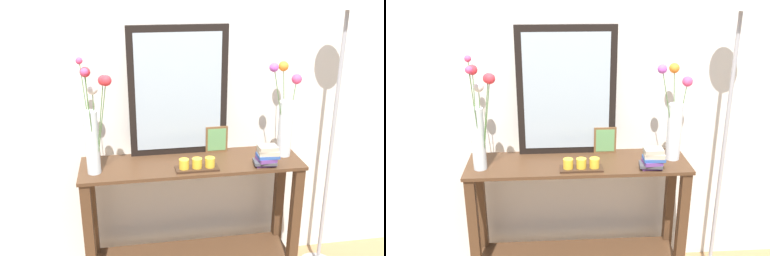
# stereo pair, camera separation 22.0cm
# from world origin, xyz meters

# --- Properties ---
(wall_back) EXTENTS (6.40, 0.08, 2.70)m
(wall_back) POSITION_xyz_m (0.00, 0.30, 1.35)
(wall_back) COLOR silver
(wall_back) RESTS_ON ground
(console_table) EXTENTS (1.29, 0.36, 0.86)m
(console_table) POSITION_xyz_m (0.00, 0.00, 0.51)
(console_table) COLOR #472D1C
(console_table) RESTS_ON ground
(mirror_leaning) EXTENTS (0.58, 0.03, 0.78)m
(mirror_leaning) POSITION_xyz_m (-0.06, 0.15, 1.25)
(mirror_leaning) COLOR black
(mirror_leaning) RESTS_ON console_table
(tall_vase_left) EXTENTS (0.19, 0.27, 0.62)m
(tall_vase_left) POSITION_xyz_m (-0.55, -0.06, 1.14)
(tall_vase_left) COLOR silver
(tall_vase_left) RESTS_ON console_table
(vase_right) EXTENTS (0.23, 0.18, 0.57)m
(vase_right) POSITION_xyz_m (0.57, 0.03, 1.09)
(vase_right) COLOR silver
(vase_right) RESTS_ON console_table
(candle_tray) EXTENTS (0.24, 0.09, 0.07)m
(candle_tray) POSITION_xyz_m (0.01, -0.10, 0.89)
(candle_tray) COLOR #382316
(candle_tray) RESTS_ON console_table
(picture_frame_small) EXTENTS (0.14, 0.01, 0.17)m
(picture_frame_small) POSITION_xyz_m (0.17, 0.13, 0.94)
(picture_frame_small) COLOR brown
(picture_frame_small) RESTS_ON console_table
(book_stack) EXTENTS (0.14, 0.10, 0.12)m
(book_stack) POSITION_xyz_m (0.41, -0.12, 0.92)
(book_stack) COLOR #663884
(book_stack) RESTS_ON console_table
(floor_lamp) EXTENTS (0.24, 0.24, 1.82)m
(floor_lamp) POSITION_xyz_m (0.88, 0.02, 1.23)
(floor_lamp) COLOR #9E9EA3
(floor_lamp) RESTS_ON ground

